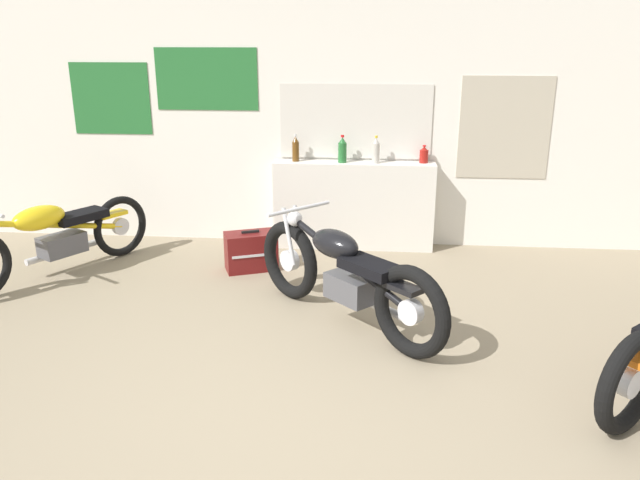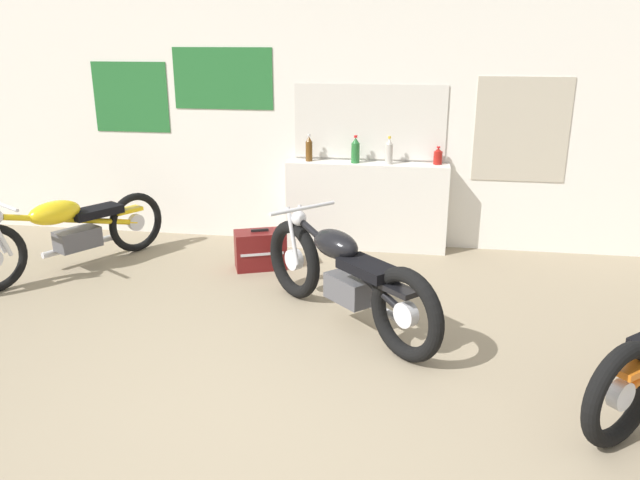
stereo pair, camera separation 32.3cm
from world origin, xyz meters
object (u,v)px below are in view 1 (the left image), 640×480
Objects in this scene: bottle_right_center at (424,155)px; motorcycle_black at (344,276)px; bottle_center at (376,151)px; bottle_leftmost at (296,149)px; motorcycle_yellow at (54,236)px; hard_case_darkred at (251,251)px; bottle_left_center at (342,150)px.

bottle_right_center is 2.18m from motorcycle_black.
bottle_center is 0.18× the size of motorcycle_black.
bottle_right_center is at bearing 69.94° from motorcycle_black.
bottle_leftmost is 0.15× the size of motorcycle_yellow.
motorcycle_yellow is at bearing -169.33° from hard_case_darkred.
motorcycle_black is 2.81× the size of hard_case_darkred.
bottle_leftmost is 2.52m from motorcycle_yellow.
bottle_right_center is 2.06m from hard_case_darkred.
bottle_left_center is (0.49, -0.02, 0.00)m from bottle_leftmost.
bottle_center is at bearing 20.50° from motorcycle_yellow.
motorcycle_black is at bearing -96.54° from bottle_center.
bottle_leftmost is at bearing 66.66° from hard_case_darkred.
bottle_right_center is (1.34, 0.03, -0.05)m from bottle_leftmost.
motorcycle_yellow is (-3.49, -1.18, -0.61)m from bottle_right_center.
motorcycle_yellow is at bearing 164.20° from motorcycle_black.
hard_case_darkred is at bearing 10.67° from motorcycle_yellow.
motorcycle_black is at bearing -15.80° from motorcycle_yellow.
bottle_right_center is 3.74m from motorcycle_yellow.
hard_case_darkred is (-1.19, -0.78, -0.87)m from bottle_center.
bottle_left_center reaches higher than hard_case_darkred.
hard_case_darkred is (-0.35, -0.80, -0.87)m from bottle_leftmost.
motorcycle_yellow is (-2.64, -1.12, -0.65)m from bottle_left_center.
motorcycle_black is at bearing -86.11° from bottle_left_center.
motorcycle_yellow is at bearing -151.99° from bottle_leftmost.
bottle_left_center reaches higher than motorcycle_yellow.
hard_case_darkred is (1.80, 0.34, -0.21)m from motorcycle_yellow.
bottle_left_center is 2.95m from motorcycle_yellow.
bottle_left_center is 2.02m from motorcycle_black.
bottle_center is 3.26m from motorcycle_yellow.
bottle_leftmost is 1.34m from bottle_right_center.
bottle_center is at bearing -173.12° from bottle_right_center.
hard_case_darkred is at bearing -146.76° from bottle_center.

